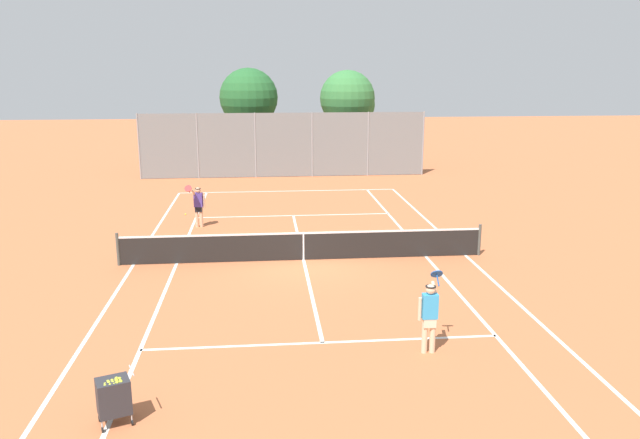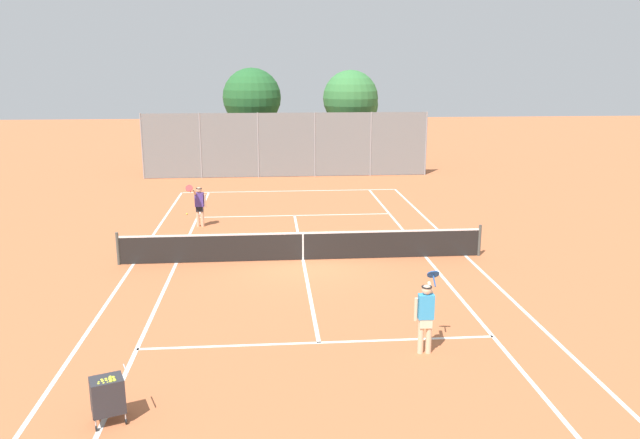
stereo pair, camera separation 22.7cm
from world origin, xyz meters
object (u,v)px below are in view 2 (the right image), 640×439
Objects in this scene: tree_behind_left at (251,99)px; tree_behind_right at (353,100)px; loose_tennis_ball_1 at (187,214)px; player_far_left at (199,204)px; tennis_net at (303,245)px; player_near_side at (426,314)px; ball_cart at (108,395)px.

tree_behind_right is at bearing -3.44° from tree_behind_left.
tree_behind_left is at bearing 176.56° from tree_behind_right.
loose_tennis_ball_1 is at bearing -101.32° from tree_behind_left.
player_far_left is 2.47m from loose_tennis_ball_1.
tree_behind_right reaches higher than loose_tennis_ball_1.
tree_behind_right is (4.24, 19.48, 3.70)m from tennis_net.
loose_tennis_ball_1 is 0.01× the size of tree_behind_left.
tree_behind_right is at bearing 85.82° from player_near_side.
player_near_side reaches higher than tennis_net.
tree_behind_left reaches higher than tennis_net.
player_far_left reaches higher than tennis_net.
tennis_net is at bearing -51.35° from player_far_left.
tree_behind_right reaches higher than player_near_side.
tree_behind_left is (2.58, 12.90, 4.26)m from loose_tennis_ball_1.
player_near_side is 13.39m from player_far_left.
loose_tennis_ball_1 is at bearing 123.68° from tennis_net.
ball_cart is 30.24m from tree_behind_right.
loose_tennis_ball_1 is at bearing 110.27° from player_far_left.
ball_cart is 0.16× the size of tree_behind_right.
player_near_side is 26.88× the size of loose_tennis_ball_1.
tree_behind_left reaches higher than player_far_left.
ball_cart reaches higher than loose_tennis_ball_1.
tree_behind_left is 6.30m from tree_behind_right.
player_far_left is 0.29× the size of tree_behind_right.
tree_behind_left is at bearing 86.17° from ball_cart.
player_near_side is at bearing -94.18° from tree_behind_right.
tree_behind_right is at bearing 74.05° from ball_cart.
ball_cart is at bearing -113.14° from tennis_net.
player_far_left reaches higher than ball_cart.
tree_behind_right is at bearing 77.73° from tennis_net.
player_far_left is at bearing 117.27° from player_near_side.
player_near_side is 15.70m from loose_tennis_ball_1.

